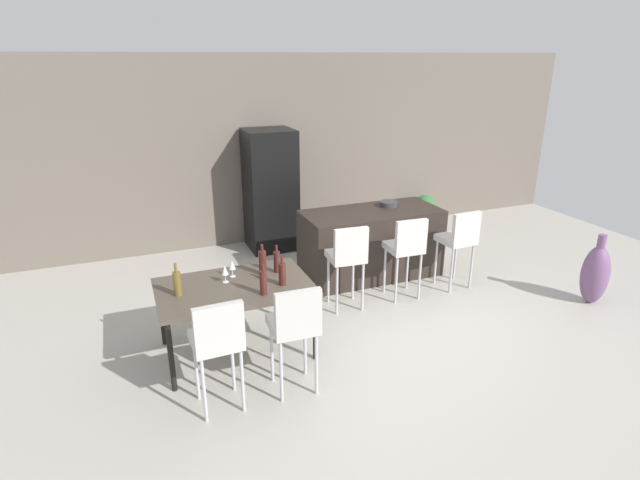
{
  "coord_description": "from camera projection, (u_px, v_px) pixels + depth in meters",
  "views": [
    {
      "loc": [
        -2.76,
        -4.49,
        2.86
      ],
      "look_at": [
        -0.72,
        0.59,
        0.85
      ],
      "focal_mm": 28.31,
      "sensor_mm": 36.0,
      "label": 1
    }
  ],
  "objects": [
    {
      "name": "back_wall",
      "position": [
        302.0,
        148.0,
        8.12
      ],
      "size": [
        10.0,
        0.12,
        2.9
      ],
      "primitive_type": "cube",
      "color": "#665B51",
      "rests_on": "ground_plane"
    },
    {
      "name": "wine_glass_right",
      "position": [
        232.0,
        265.0,
        5.09
      ],
      "size": [
        0.07,
        0.07,
        0.17
      ],
      "color": "silver",
      "rests_on": "dining_table"
    },
    {
      "name": "ground_plane",
      "position": [
        397.0,
        317.0,
        5.86
      ],
      "size": [
        10.0,
        10.0,
        0.0
      ],
      "primitive_type": "plane",
      "color": "#ADA89E"
    },
    {
      "name": "wine_bottle_inner",
      "position": [
        177.0,
        283.0,
        4.69
      ],
      "size": [
        0.07,
        0.07,
        0.33
      ],
      "color": "brown",
      "rests_on": "dining_table"
    },
    {
      "name": "potted_plant",
      "position": [
        424.0,
        209.0,
        8.86
      ],
      "size": [
        0.36,
        0.36,
        0.56
      ],
      "color": "#996B4C",
      "rests_on": "ground_plane"
    },
    {
      "name": "bar_chair_middle",
      "position": [
        406.0,
        245.0,
        6.09
      ],
      "size": [
        0.42,
        0.42,
        1.05
      ],
      "color": "beige",
      "rests_on": "ground_plane"
    },
    {
      "name": "wine_glass_far",
      "position": [
        225.0,
        271.0,
        4.96
      ],
      "size": [
        0.07,
        0.07,
        0.17
      ],
      "color": "silver",
      "rests_on": "dining_table"
    },
    {
      "name": "fruit_bowl",
      "position": [
        389.0,
        204.0,
        6.86
      ],
      "size": [
        0.24,
        0.24,
        0.07
      ],
      "primitive_type": "cylinder",
      "color": "#333338",
      "rests_on": "kitchen_island"
    },
    {
      "name": "wine_bottle_left",
      "position": [
        263.0,
        262.0,
        5.15
      ],
      "size": [
        0.08,
        0.08,
        0.32
      ],
      "color": "#471E19",
      "rests_on": "dining_table"
    },
    {
      "name": "bar_chair_right",
      "position": [
        459.0,
        237.0,
        6.36
      ],
      "size": [
        0.42,
        0.42,
        1.05
      ],
      "color": "beige",
      "rests_on": "ground_plane"
    },
    {
      "name": "dining_chair_near",
      "position": [
        217.0,
        338.0,
        4.09
      ],
      "size": [
        0.41,
        0.41,
        1.05
      ],
      "color": "beige",
      "rests_on": "ground_plane"
    },
    {
      "name": "bar_chair_left",
      "position": [
        348.0,
        254.0,
        5.82
      ],
      "size": [
        0.43,
        0.43,
        1.05
      ],
      "color": "beige",
      "rests_on": "ground_plane"
    },
    {
      "name": "dining_chair_far",
      "position": [
        295.0,
        323.0,
        4.33
      ],
      "size": [
        0.42,
        0.42,
        1.05
      ],
      "color": "beige",
      "rests_on": "ground_plane"
    },
    {
      "name": "kitchen_island",
      "position": [
        371.0,
        243.0,
        6.84
      ],
      "size": [
        1.85,
        0.81,
        0.92
      ],
      "primitive_type": "cube",
      "color": "black",
      "rests_on": "ground_plane"
    },
    {
      "name": "wine_bottle_middle",
      "position": [
        282.0,
        274.0,
        4.91
      ],
      "size": [
        0.07,
        0.07,
        0.3
      ],
      "color": "#471E19",
      "rests_on": "dining_table"
    },
    {
      "name": "dining_table",
      "position": [
        235.0,
        291.0,
        4.95
      ],
      "size": [
        1.49,
        0.96,
        0.74
      ],
      "color": "#4C4238",
      "rests_on": "ground_plane"
    },
    {
      "name": "floor_vase",
      "position": [
        595.0,
        274.0,
        6.08
      ],
      "size": [
        0.32,
        0.32,
        0.88
      ],
      "color": "#704C75",
      "rests_on": "ground_plane"
    },
    {
      "name": "wine_bottle_near",
      "position": [
        277.0,
        261.0,
        5.2
      ],
      "size": [
        0.07,
        0.07,
        0.3
      ],
      "color": "#471E19",
      "rests_on": "dining_table"
    },
    {
      "name": "refrigerator",
      "position": [
        270.0,
        190.0,
        7.68
      ],
      "size": [
        0.72,
        0.68,
        1.84
      ],
      "primitive_type": "cube",
      "color": "black",
      "rests_on": "ground_plane"
    },
    {
      "name": "wine_bottle_corner",
      "position": [
        263.0,
        282.0,
        4.71
      ],
      "size": [
        0.07,
        0.07,
        0.31
      ],
      "color": "#471E19",
      "rests_on": "dining_table"
    }
  ]
}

